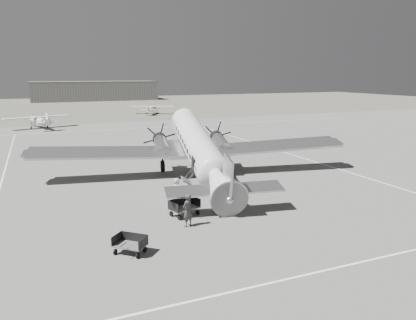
# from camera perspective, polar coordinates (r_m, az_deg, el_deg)

# --- Properties ---
(ground) EXTENTS (260.00, 260.00, 0.00)m
(ground) POSITION_cam_1_polar(r_m,az_deg,el_deg) (33.02, 4.62, -4.03)
(ground) COLOR slate
(ground) RESTS_ON ground
(taxi_line_near) EXTENTS (60.00, 0.15, 0.01)m
(taxi_line_near) POSITION_cam_1_polar(r_m,az_deg,el_deg) (22.38, 21.91, -12.91)
(taxi_line_near) COLOR white
(taxi_line_near) RESTS_ON ground
(taxi_line_right) EXTENTS (0.15, 80.00, 0.01)m
(taxi_line_right) POSITION_cam_1_polar(r_m,az_deg,el_deg) (39.88, 20.09, -1.92)
(taxi_line_right) COLOR white
(taxi_line_right) RESTS_ON ground
(taxi_line_left) EXTENTS (0.15, 60.00, 0.01)m
(taxi_line_left) POSITION_cam_1_polar(r_m,az_deg,el_deg) (39.26, -27.04, -2.73)
(taxi_line_left) COLOR white
(taxi_line_left) RESTS_ON ground
(taxi_line_horizon) EXTENTS (90.00, 0.15, 0.01)m
(taxi_line_horizon) POSITION_cam_1_polar(r_m,az_deg,el_deg) (70.25, -10.72, 4.37)
(taxi_line_horizon) COLOR white
(taxi_line_horizon) RESTS_ON ground
(grass_infield) EXTENTS (260.00, 90.00, 0.01)m
(grass_infield) POSITION_cam_1_polar(r_m,az_deg,el_deg) (124.29, -16.30, 7.34)
(grass_infield) COLOR #57564A
(grass_infield) RESTS_ON ground
(hangar_main) EXTENTS (42.00, 14.00, 6.60)m
(hangar_main) POSITION_cam_1_polar(r_m,az_deg,el_deg) (149.50, -15.65, 9.36)
(hangar_main) COLOR slate
(hangar_main) RESTS_ON ground
(dc3_airliner) EXTENTS (32.37, 25.17, 5.57)m
(dc3_airliner) POSITION_cam_1_polar(r_m,az_deg,el_deg) (34.88, -1.29, 1.57)
(dc3_airliner) COLOR #AFAFB2
(dc3_airliner) RESTS_ON ground
(light_plane_left) EXTENTS (13.20, 11.77, 2.31)m
(light_plane_left) POSITION_cam_1_polar(r_m,az_deg,el_deg) (74.73, -22.63, 4.99)
(light_plane_left) COLOR silver
(light_plane_left) RESTS_ON ground
(light_plane_right) EXTENTS (12.98, 12.10, 2.15)m
(light_plane_right) POSITION_cam_1_polar(r_m,az_deg,el_deg) (94.76, -7.93, 7.04)
(light_plane_right) COLOR silver
(light_plane_right) RESTS_ON ground
(baggage_cart_near) EXTENTS (2.27, 1.90, 1.10)m
(baggage_cart_near) POSITION_cam_1_polar(r_m,az_deg,el_deg) (26.69, -3.34, -6.70)
(baggage_cart_near) COLOR #515151
(baggage_cart_near) RESTS_ON ground
(baggage_cart_far) EXTENTS (2.07, 2.04, 0.96)m
(baggage_cart_far) POSITION_cam_1_polar(r_m,az_deg,el_deg) (21.72, -10.92, -11.62)
(baggage_cart_far) COLOR #515151
(baggage_cart_far) RESTS_ON ground
(ground_crew) EXTENTS (0.89, 0.78, 2.05)m
(ground_crew) POSITION_cam_1_polar(r_m,az_deg,el_deg) (24.75, -2.89, -7.07)
(ground_crew) COLOR #313131
(ground_crew) RESTS_ON ground
(ramp_agent) EXTENTS (0.70, 0.84, 1.56)m
(ramp_agent) POSITION_cam_1_polar(r_m,az_deg,el_deg) (28.62, -4.05, -4.93)
(ramp_agent) COLOR silver
(ramp_agent) RESTS_ON ground
(passenger) EXTENTS (0.69, 0.90, 1.64)m
(passenger) POSITION_cam_1_polar(r_m,az_deg,el_deg) (29.96, -4.47, -4.09)
(passenger) COLOR #B0B0AE
(passenger) RESTS_ON ground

